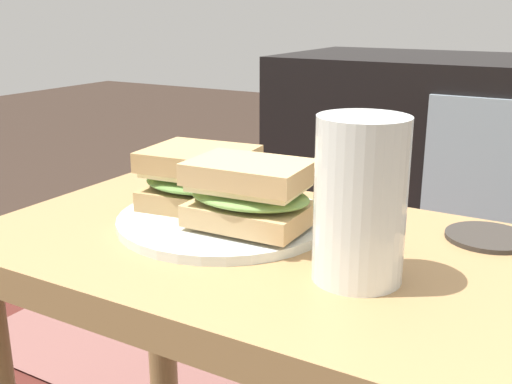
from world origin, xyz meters
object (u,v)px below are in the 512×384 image
at_px(sandwich_back, 251,192).
at_px(sandwich_front, 200,178).
at_px(beer_glass, 360,204).
at_px(tv_cabinet, 484,185).
at_px(plate, 224,220).
at_px(coaster, 488,237).

bearing_deg(sandwich_back, sandwich_front, 159.60).
relative_size(sandwich_front, beer_glass, 0.96).
relative_size(tv_cabinet, sandwich_front, 6.98).
height_order(sandwich_front, sandwich_back, sandwich_back).
distance_m(tv_cabinet, beer_glass, 1.02).
bearing_deg(tv_cabinet, sandwich_front, -100.07).
bearing_deg(plate, sandwich_front, 159.60).
distance_m(tv_cabinet, coaster, 0.86).
xyz_separation_m(sandwich_front, beer_glass, (0.22, -0.08, 0.03)).
height_order(tv_cabinet, beer_glass, beer_glass).
distance_m(tv_cabinet, sandwich_back, 0.97).
bearing_deg(coaster, tv_cabinet, 99.58).
bearing_deg(beer_glass, sandwich_back, 161.97).
height_order(sandwich_back, beer_glass, beer_glass).
relative_size(tv_cabinet, coaster, 11.25).
bearing_deg(sandwich_front, beer_glass, -18.97).
relative_size(plate, beer_glass, 1.62).
bearing_deg(beer_glass, coaster, 62.08).
height_order(plate, coaster, plate).
xyz_separation_m(tv_cabinet, sandwich_back, (-0.08, -0.94, 0.22)).
relative_size(sandwich_front, coaster, 1.61).
height_order(sandwich_back, coaster, sandwich_back).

